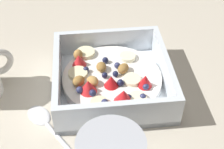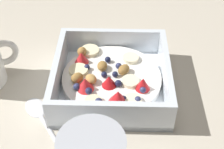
# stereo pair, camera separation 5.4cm
# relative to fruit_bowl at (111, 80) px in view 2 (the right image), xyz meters

# --- Properties ---
(ground_plane) EXTENTS (2.40, 2.40, 0.00)m
(ground_plane) POSITION_rel_fruit_bowl_xyz_m (-0.01, -0.01, -0.02)
(ground_plane) COLOR beige
(fruit_bowl) EXTENTS (0.19, 0.19, 0.06)m
(fruit_bowl) POSITION_rel_fruit_bowl_xyz_m (0.00, 0.00, 0.00)
(fruit_bowl) COLOR white
(fruit_bowl) RESTS_ON ground
(spoon) EXTENTS (0.11, 0.15, 0.01)m
(spoon) POSITION_rel_fruit_bowl_xyz_m (0.11, 0.07, -0.02)
(spoon) COLOR silver
(spoon) RESTS_ON ground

